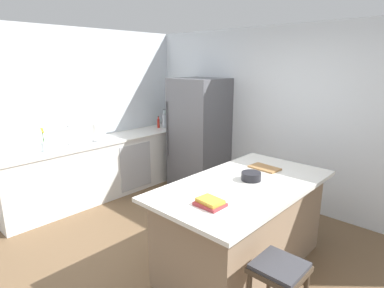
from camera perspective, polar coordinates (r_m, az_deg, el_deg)
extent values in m
plane|color=brown|center=(3.66, -3.88, -20.31)|extent=(7.20, 7.20, 0.00)
cube|color=silver|center=(4.88, 15.54, 4.70)|extent=(6.00, 0.10, 2.60)
cube|color=silver|center=(5.15, -23.19, 4.54)|extent=(0.10, 6.00, 2.60)
cube|color=silver|center=(5.28, -15.52, -4.20)|extent=(0.61, 3.16, 0.89)
cube|color=silver|center=(5.15, -15.86, 0.63)|extent=(0.64, 3.19, 0.03)
cube|color=#B2B5BA|center=(5.24, -10.07, -4.01)|extent=(0.01, 0.60, 0.74)
cube|color=#8E755B|center=(3.42, 9.12, -14.51)|extent=(0.91, 1.76, 0.89)
cube|color=silver|center=(3.22, 9.45, -7.30)|extent=(1.07, 1.96, 0.04)
cube|color=#56565B|center=(5.30, 1.28, 1.81)|extent=(0.83, 0.74, 1.84)
cylinder|color=#4C4C51|center=(5.27, -4.59, 2.71)|extent=(0.02, 0.02, 0.92)
cylinder|color=#473828|center=(2.90, 13.67, -23.91)|extent=(0.04, 0.04, 0.62)
cube|color=#473828|center=(2.54, 15.47, -21.00)|extent=(0.36, 0.36, 0.04)
cube|color=#38383D|center=(2.52, 15.53, -20.35)|extent=(0.34, 0.34, 0.03)
cylinder|color=silver|center=(4.97, -21.25, -0.03)|extent=(0.05, 0.05, 0.02)
cylinder|color=silver|center=(4.93, -21.41, 1.66)|extent=(0.02, 0.02, 0.28)
cylinder|color=silver|center=(4.86, -21.23, 2.94)|extent=(0.14, 0.02, 0.02)
cylinder|color=silver|center=(4.72, -25.09, -0.45)|extent=(0.09, 0.09, 0.13)
cylinder|color=#4C7F3D|center=(4.71, -25.25, 0.89)|extent=(0.01, 0.03, 0.25)
sphere|color=yellow|center=(4.68, -25.41, 2.36)|extent=(0.04, 0.04, 0.04)
cylinder|color=#4C7F3D|center=(4.69, -25.30, 0.91)|extent=(0.01, 0.02, 0.26)
sphere|color=yellow|center=(4.66, -25.47, 2.46)|extent=(0.04, 0.04, 0.04)
cylinder|color=#4C7F3D|center=(4.69, -25.13, 0.65)|extent=(0.01, 0.04, 0.22)
sphere|color=yellow|center=(4.66, -25.27, 1.95)|extent=(0.04, 0.04, 0.04)
cylinder|color=gray|center=(5.07, -16.88, 0.59)|extent=(0.14, 0.14, 0.01)
cylinder|color=white|center=(5.04, -16.99, 2.09)|extent=(0.11, 0.11, 0.26)
cylinder|color=gray|center=(5.01, -17.12, 3.76)|extent=(0.02, 0.02, 0.04)
cylinder|color=brown|center=(6.05, -4.24, 4.21)|extent=(0.08, 0.08, 0.19)
cylinder|color=brown|center=(6.03, -4.26, 5.32)|extent=(0.03, 0.03, 0.05)
cylinder|color=black|center=(6.02, -4.26, 5.62)|extent=(0.04, 0.04, 0.01)
cylinder|color=#8CB79E|center=(5.95, -4.70, 4.25)|extent=(0.07, 0.07, 0.23)
cylinder|color=#8CB79E|center=(5.92, -4.73, 5.76)|extent=(0.03, 0.03, 0.09)
cylinder|color=black|center=(5.91, -4.74, 6.23)|extent=(0.03, 0.03, 0.01)
cylinder|color=silver|center=(5.87, -5.05, 4.13)|extent=(0.07, 0.07, 0.24)
cylinder|color=silver|center=(5.84, -5.08, 5.71)|extent=(0.03, 0.03, 0.09)
cylinder|color=black|center=(5.83, -5.09, 6.20)|extent=(0.03, 0.03, 0.01)
cylinder|color=red|center=(5.85, -6.07, 3.70)|extent=(0.05, 0.05, 0.16)
cylinder|color=red|center=(5.83, -6.10, 4.70)|extent=(0.02, 0.02, 0.05)
cylinder|color=black|center=(5.83, -6.11, 4.98)|extent=(0.02, 0.02, 0.01)
cube|color=#A83338|center=(2.70, 3.28, -10.78)|extent=(0.23, 0.19, 0.03)
cube|color=gold|center=(2.69, 3.29, -10.20)|extent=(0.22, 0.17, 0.03)
cylinder|color=black|center=(3.29, 10.62, -5.73)|extent=(0.20, 0.20, 0.08)
cube|color=#9E7042|center=(3.67, 12.96, -4.22)|extent=(0.34, 0.22, 0.02)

